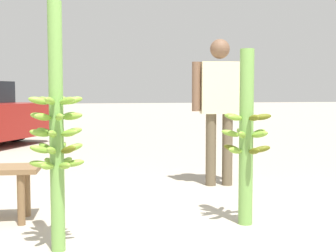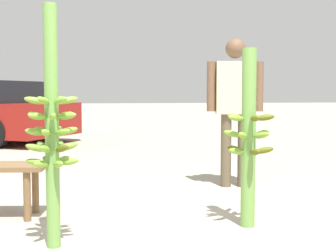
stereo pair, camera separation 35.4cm
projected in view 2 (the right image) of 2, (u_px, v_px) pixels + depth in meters
The scene contains 3 objects.
banana_stalk_left at pixel (52, 129), 3.10m from camera, with size 0.36×0.36×1.62m.
banana_stalk_center at pixel (248, 137), 3.60m from camera, with size 0.39×0.40×1.38m.
vendor_person at pixel (235, 99), 5.12m from camera, with size 0.63×0.25×1.63m.
Camera 2 is at (-0.43, -2.94, 1.05)m, focal length 50.00 mm.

